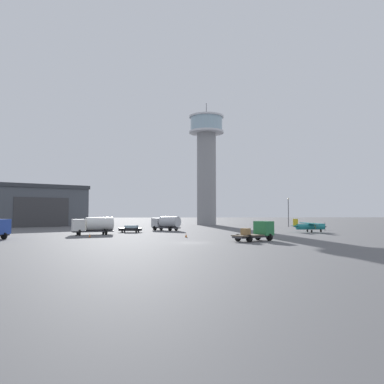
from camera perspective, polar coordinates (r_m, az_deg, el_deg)
name	(u,v)px	position (r m, az deg, el deg)	size (l,w,h in m)	color
ground_plane	(191,243)	(49.41, -0.17, -7.68)	(400.00, 400.00, 0.00)	#545456
control_tower	(206,159)	(115.55, 2.20, 4.94)	(10.57, 10.57, 37.30)	gray
hangar	(31,206)	(116.87, -23.17, -1.92)	(33.79, 32.49, 11.33)	#4C5159
airplane_teal	(310,226)	(77.03, 17.40, -4.93)	(7.01, 8.91, 2.63)	teal
truck_flatbed_green	(258,231)	(53.43, 9.97, -5.88)	(6.42, 5.35, 2.70)	#38383D
truck_fuel_tanker_white	(93,225)	(68.17, -14.69, -4.84)	(7.28, 4.74, 3.04)	#38383D
truck_fuel_tanker_silver	(167,223)	(80.36, -3.87, -4.64)	(6.36, 5.70, 3.03)	#38383D
car_black	(131,229)	(74.39, -9.26, -5.48)	(4.46, 2.82, 1.37)	black
light_post_east	(288,209)	(103.35, 14.36, -2.54)	(0.44, 0.44, 7.66)	#38383D
traffic_cone_near_left	(186,235)	(59.49, -0.90, -6.53)	(0.36, 0.36, 0.72)	black
traffic_cone_near_right	(90,235)	(61.70, -15.21, -6.34)	(0.36, 0.36, 0.64)	black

